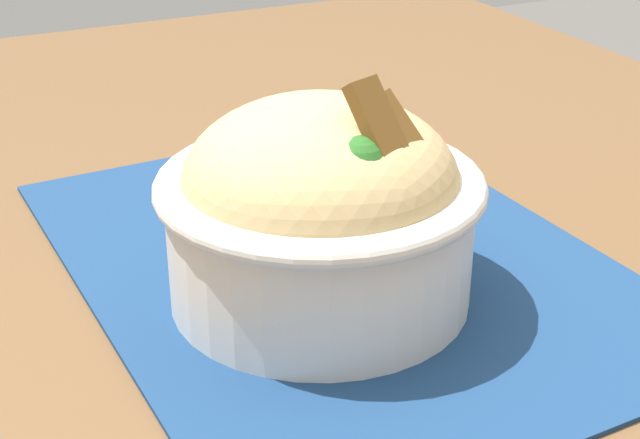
{
  "coord_description": "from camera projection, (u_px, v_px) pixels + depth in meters",
  "views": [
    {
      "loc": [
        -0.48,
        0.24,
        1.04
      ],
      "look_at": [
        -0.04,
        0.03,
        0.8
      ],
      "focal_mm": 53.61,
      "sensor_mm": 36.0,
      "label": 1
    }
  ],
  "objects": [
    {
      "name": "fork",
      "position": [
        298.0,
        199.0,
        0.68
      ],
      "size": [
        0.03,
        0.13,
        0.0
      ],
      "color": "silver",
      "rests_on": "placemat"
    },
    {
      "name": "bowl",
      "position": [
        320.0,
        207.0,
        0.54
      ],
      "size": [
        0.21,
        0.21,
        0.14
      ],
      "color": "silver",
      "rests_on": "placemat"
    },
    {
      "name": "table",
      "position": [
        331.0,
        339.0,
        0.64
      ],
      "size": [
        1.25,
        0.96,
        0.74
      ],
      "color": "brown",
      "rests_on": "ground_plane"
    },
    {
      "name": "placemat",
      "position": [
        330.0,
        262.0,
        0.6
      ],
      "size": [
        0.43,
        0.32,
        0.0
      ],
      "primitive_type": "cube",
      "rotation": [
        0.0,
        0.0,
        0.04
      ],
      "color": "navy",
      "rests_on": "table"
    }
  ]
}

